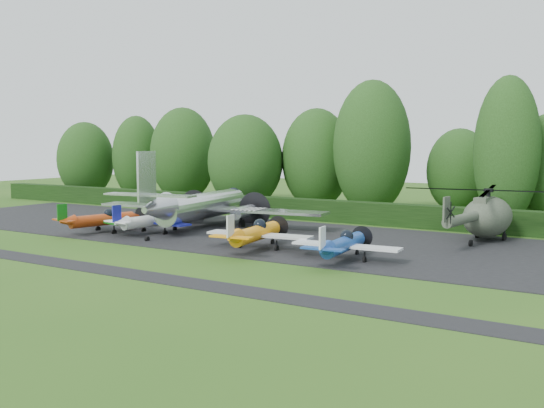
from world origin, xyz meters
The scene contains 20 objects.
ground centered at (0.00, 0.00, 0.00)m, with size 160.00×160.00×0.00m, color #2B5718.
apron centered at (0.00, 10.00, 0.00)m, with size 70.00×18.00×0.01m, color black.
taxiway_verge centered at (0.00, -6.00, 0.00)m, with size 70.00×2.00×0.00m, color black.
hedgerow centered at (0.00, 21.00, 0.00)m, with size 90.00×1.60×2.00m, color black.
transport_plane centered at (-5.50, 10.95, 1.96)m, with size 21.97×16.85×7.04m.
light_plane_red centered at (-10.49, 4.29, 1.13)m, with size 7.06×7.42×2.71m.
light_plane_white centered at (-6.70, 5.99, 1.12)m, with size 7.01×7.37×2.69m.
light_plane_orange centered at (4.73, 4.05, 1.22)m, with size 7.61×8.01×2.93m.
light_plane_blue centered at (11.56, 3.54, 1.12)m, with size 6.97×7.33×2.68m.
helicopter centered at (17.45, 16.50, 2.14)m, with size 12.36×14.48×3.98m.
tree_0 centered at (-37.77, 26.77, 5.13)m, with size 7.57×7.57×10.28m.
tree_1 centered at (3.27, 28.30, 6.93)m, with size 7.98×7.98×13.88m.
tree_3 centered at (-30.49, 29.11, 5.50)m, with size 6.44×6.44×11.04m.
tree_6 centered at (-17.21, 34.52, 4.17)m, with size 6.36×6.36×8.37m.
tree_7 centered at (-22.27, 28.80, 5.92)m, with size 8.23×8.23×11.86m.
tree_8 centered at (-11.07, 26.17, 5.31)m, with size 8.52×8.52×10.63m.
tree_9 centered at (10.71, 34.27, 4.47)m, with size 6.71×6.71×8.97m.
tree_10 centered at (-4.09, 30.18, 5.64)m, with size 7.82×7.82×11.30m.
tree_12 centered at (16.84, 26.48, 6.68)m, with size 5.73×5.73×13.40m.
tree_13 centered at (-23.17, 29.55, 5.09)m, with size 7.47×7.47×10.21m.
Camera 1 is at (27.19, -30.60, 7.39)m, focal length 40.00 mm.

